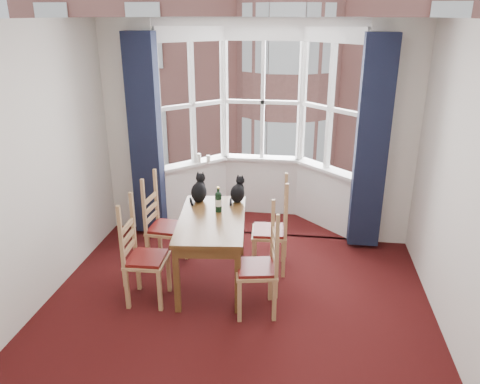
% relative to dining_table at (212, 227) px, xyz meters
% --- Properties ---
extents(floor, '(4.50, 4.50, 0.00)m').
position_rel_dining_table_xyz_m(floor, '(0.34, -0.95, -0.66)').
color(floor, black).
rests_on(floor, ground).
extents(ceiling, '(4.50, 4.50, 0.00)m').
position_rel_dining_table_xyz_m(ceiling, '(0.34, -0.95, 2.14)').
color(ceiling, white).
rests_on(ceiling, floor).
extents(wall_left, '(0.00, 4.50, 4.50)m').
position_rel_dining_table_xyz_m(wall_left, '(-1.66, -0.95, 0.74)').
color(wall_left, silver).
rests_on(wall_left, floor).
extents(wall_right, '(0.00, 4.50, 4.50)m').
position_rel_dining_table_xyz_m(wall_right, '(2.34, -0.95, 0.74)').
color(wall_right, silver).
rests_on(wall_right, floor).
extents(wall_back_pier_left, '(0.70, 0.12, 2.80)m').
position_rel_dining_table_xyz_m(wall_back_pier_left, '(-1.31, 1.30, 0.74)').
color(wall_back_pier_left, silver).
rests_on(wall_back_pier_left, floor).
extents(wall_back_pier_right, '(0.70, 0.12, 2.80)m').
position_rel_dining_table_xyz_m(wall_back_pier_right, '(1.99, 1.30, 0.74)').
color(wall_back_pier_right, silver).
rests_on(wall_back_pier_right, floor).
extents(bay_window, '(2.76, 0.94, 2.80)m').
position_rel_dining_table_xyz_m(bay_window, '(0.34, 1.80, 0.74)').
color(bay_window, white).
rests_on(bay_window, floor).
extents(curtain_left, '(0.38, 0.22, 2.60)m').
position_rel_dining_table_xyz_m(curtain_left, '(-1.08, 1.12, 0.69)').
color(curtain_left, '#171C33').
rests_on(curtain_left, floor).
extents(curtain_right, '(0.38, 0.22, 2.60)m').
position_rel_dining_table_xyz_m(curtain_right, '(1.76, 1.12, 0.69)').
color(curtain_right, '#171C33').
rests_on(curtain_right, floor).
extents(dining_table, '(0.85, 1.39, 0.77)m').
position_rel_dining_table_xyz_m(dining_table, '(0.00, 0.00, 0.00)').
color(dining_table, brown).
rests_on(dining_table, floor).
extents(chair_left_near, '(0.41, 0.43, 0.92)m').
position_rel_dining_table_xyz_m(chair_left_near, '(-0.68, -0.48, -0.19)').
color(chair_left_near, tan).
rests_on(chair_left_near, floor).
extents(chair_left_far, '(0.43, 0.45, 0.92)m').
position_rel_dining_table_xyz_m(chair_left_far, '(-0.69, 0.28, -0.19)').
color(chair_left_far, tan).
rests_on(chair_left_far, floor).
extents(chair_right_near, '(0.47, 0.49, 0.92)m').
position_rel_dining_table_xyz_m(chair_right_near, '(0.63, -0.49, -0.19)').
color(chair_right_near, tan).
rests_on(chair_right_near, floor).
extents(chair_right_far, '(0.43, 0.45, 0.92)m').
position_rel_dining_table_xyz_m(chair_right_far, '(0.69, 0.35, -0.19)').
color(chair_right_far, tan).
rests_on(chair_right_far, floor).
extents(cat_left, '(0.20, 0.27, 0.35)m').
position_rel_dining_table_xyz_m(cat_left, '(-0.24, 0.47, 0.24)').
color(cat_left, black).
rests_on(cat_left, dining_table).
extents(cat_right, '(0.22, 0.26, 0.32)m').
position_rel_dining_table_xyz_m(cat_right, '(0.21, 0.52, 0.23)').
color(cat_right, black).
rests_on(cat_right, dining_table).
extents(wine_bottle, '(0.07, 0.07, 0.29)m').
position_rel_dining_table_xyz_m(wine_bottle, '(0.04, 0.19, 0.23)').
color(wine_bottle, black).
rests_on(wine_bottle, dining_table).
extents(candle_tall, '(0.06, 0.06, 0.13)m').
position_rel_dining_table_xyz_m(candle_tall, '(-0.51, 1.65, 0.27)').
color(candle_tall, white).
rests_on(candle_tall, bay_window).
extents(candle_short, '(0.06, 0.06, 0.10)m').
position_rel_dining_table_xyz_m(candle_short, '(-0.38, 1.68, 0.26)').
color(candle_short, white).
rests_on(candle_short, bay_window).
extents(street, '(80.00, 80.00, 0.00)m').
position_rel_dining_table_xyz_m(street, '(0.34, 31.30, -6.66)').
color(street, '#333335').
rests_on(street, ground).
extents(tenement_building, '(18.40, 7.80, 15.20)m').
position_rel_dining_table_xyz_m(tenement_building, '(0.34, 13.06, 0.93)').
color(tenement_building, '#99594F').
rests_on(tenement_building, street).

